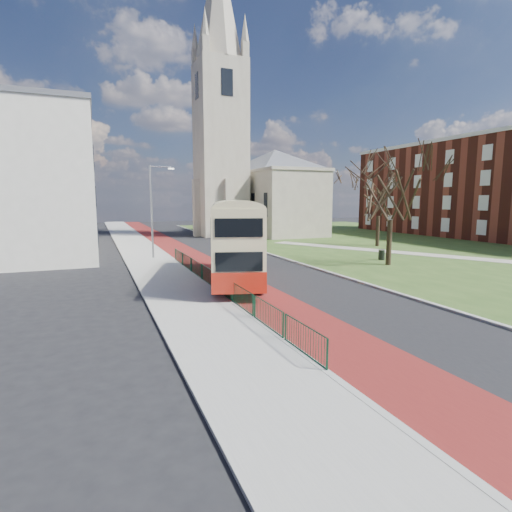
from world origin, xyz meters
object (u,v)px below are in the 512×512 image
streetlamp (153,207)px  winter_tree_near (392,183)px  litter_bin (382,255)px  bus (234,237)px  winter_tree_far (379,192)px

streetlamp → winter_tree_near: bearing=-32.3°
litter_bin → winter_tree_near: bearing=-118.2°
bus → winter_tree_near: bearing=22.1°
bus → streetlamp: bearing=122.2°
streetlamp → winter_tree_far: bearing=0.8°
streetlamp → winter_tree_near: winter_tree_near is taller
litter_bin → streetlamp: bearing=155.3°
winter_tree_near → winter_tree_far: bearing=54.8°
streetlamp → winter_tree_far: size_ratio=0.92×
streetlamp → bus: streetlamp is taller
bus → litter_bin: (14.66, 3.62, -2.33)m
winter_tree_near → winter_tree_far: winter_tree_near is taller
winter_tree_near → winter_tree_far: size_ratio=1.07×
bus → winter_tree_far: size_ratio=1.40×
streetlamp → winter_tree_far: (24.48, 0.36, 1.44)m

